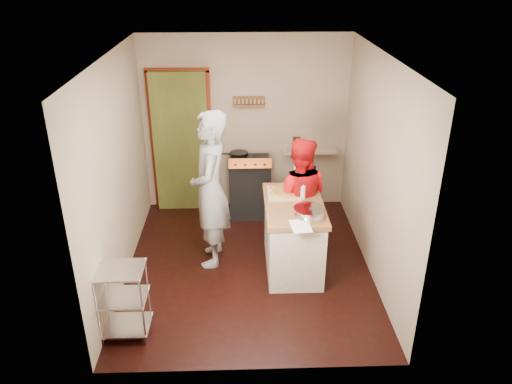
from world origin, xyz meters
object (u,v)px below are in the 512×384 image
wire_shelving (123,299)px  stove (250,186)px  person_stripe (210,190)px  person_red (299,198)px  island (293,233)px

wire_shelving → stove: bearing=63.1°
person_stripe → person_red: 1.12m
stove → person_red: person_red is taller
stove → person_red: size_ratio=0.64×
stove → person_stripe: (-0.50, -1.26, 0.53)m
island → stove: bearing=109.0°
stove → person_red: bearing=-61.9°
wire_shelving → person_stripe: 1.68m
wire_shelving → person_red: size_ratio=0.51×
person_stripe → person_red: bearing=98.8°
stove → island: bearing=-71.0°
person_stripe → island: bearing=80.0°
wire_shelving → island: size_ratio=0.61×
person_stripe → person_red: size_ratio=1.25×
wire_shelving → island: bearing=32.6°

